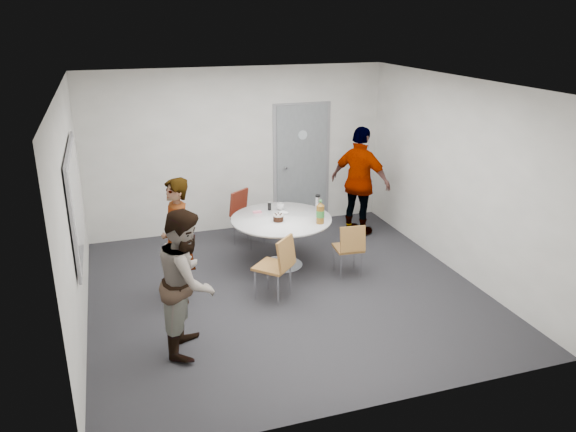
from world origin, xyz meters
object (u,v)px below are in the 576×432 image
object	(u,v)px
chair_near_left	(279,262)
person_right	(360,182)
table	(284,224)
person_main	(177,241)
whiteboard	(76,200)
door	(302,164)
chair_far	(244,212)
person_left	(187,281)
chair_near_right	(350,245)

from	to	relation	value
chair_near_left	person_right	xyz separation A→B (m)	(1.93, 1.75, 0.38)
table	person_main	bearing A→B (deg)	-160.68
whiteboard	door	bearing A→B (deg)	32.66
table	chair_far	world-z (taller)	table
table	person_left	bearing A→B (deg)	-133.66
whiteboard	person_left	xyz separation A→B (m)	(1.07, -1.15, -0.65)
door	chair_far	bearing A→B (deg)	-149.40
person_main	chair_near_right	bearing A→B (deg)	85.86
whiteboard	chair_far	distance (m)	2.98
chair_near_left	chair_near_right	world-z (taller)	chair_near_left
whiteboard	table	size ratio (longest dim) A/B	1.33
door	person_left	bearing A→B (deg)	-125.96
chair_near_left	chair_near_right	distance (m)	1.18
chair_far	person_left	xyz separation A→B (m)	(-1.29, -2.72, 0.27)
table	chair_near_right	world-z (taller)	table
chair_near_left	person_right	distance (m)	2.64
door	table	world-z (taller)	door
person_right	chair_far	bearing A→B (deg)	48.07
whiteboard	person_left	bearing A→B (deg)	-47.20
person_left	whiteboard	bearing A→B (deg)	60.23
chair_near_right	chair_far	distance (m)	1.97
chair_near_left	person_left	xyz separation A→B (m)	(-1.24, -0.75, 0.28)
table	chair_near_right	xyz separation A→B (m)	(0.76, -0.61, -0.18)
chair_near_right	person_main	bearing A→B (deg)	-176.29
person_main	person_left	bearing A→B (deg)	-5.00
whiteboard	table	bearing A→B (deg)	11.36
table	whiteboard	bearing A→B (deg)	-168.64
chair_near_right	person_right	bearing A→B (deg)	65.94
door	person_main	distance (m)	3.36
person_right	person_left	bearing A→B (deg)	92.99
person_main	door	bearing A→B (deg)	130.46
whiteboard	chair_near_right	world-z (taller)	whiteboard
chair_far	person_right	world-z (taller)	person_right
whiteboard	chair_near_right	bearing A→B (deg)	-1.17
chair_far	person_right	distance (m)	1.93
person_main	chair_near_left	bearing A→B (deg)	69.22
chair_far	person_right	xyz separation A→B (m)	(1.88, -0.22, 0.38)
person_main	table	bearing A→B (deg)	106.64
person_right	chair_near_left	bearing A→B (deg)	96.97
door	person_left	world-z (taller)	door
door	table	distance (m)	1.99
chair_near_left	person_main	world-z (taller)	person_main
door	person_right	distance (m)	1.16
chair_near_left	chair_far	xyz separation A→B (m)	(0.05, 1.97, 0.00)
person_right	chair_near_right	bearing A→B (deg)	115.48
table	chair_near_left	bearing A→B (deg)	-111.53
person_main	person_left	world-z (taller)	person_main
person_left	table	bearing A→B (deg)	-26.23
door	chair_near_right	bearing A→B (deg)	-92.78
table	chair_near_right	bearing A→B (deg)	-38.62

